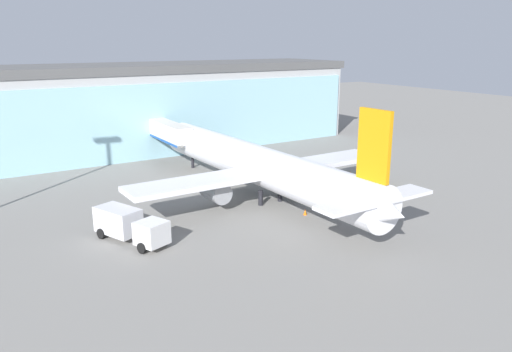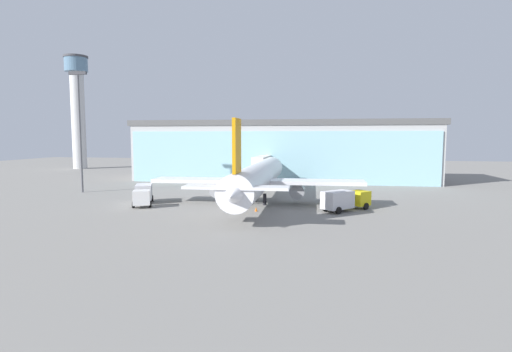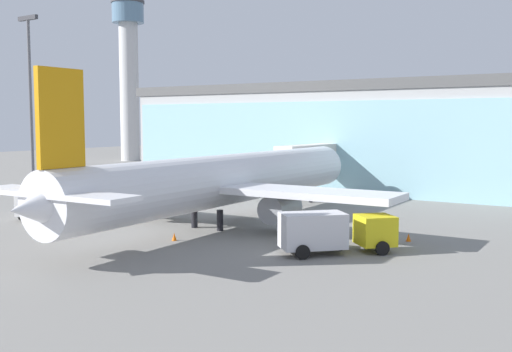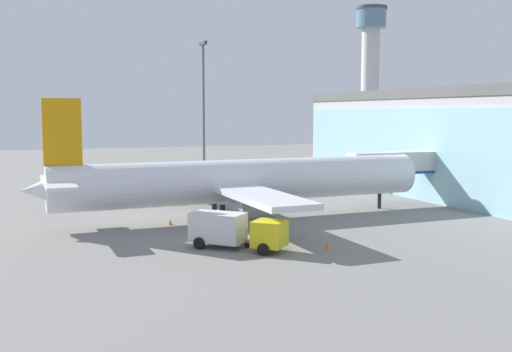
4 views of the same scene
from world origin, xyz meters
name	(u,v)px [view 3 (image 3 of 4)]	position (x,y,z in m)	size (l,w,h in m)	color
ground	(175,236)	(0.00, 0.00, 0.00)	(240.00, 240.00, 0.00)	gray
terminal_building	(375,136)	(0.00, 37.21, 6.53)	(65.39, 17.89, 13.04)	#ABABAB
jet_bridge	(317,156)	(-2.40, 26.38, 4.46)	(2.25, 14.44, 5.83)	beige
control_tower	(129,68)	(-63.92, 58.05, 19.58)	(6.89, 6.89, 33.40)	silver
apron_light_mast	(30,90)	(-31.48, 10.70, 11.97)	(3.20, 0.40, 20.38)	#59595E
airplane	(223,181)	(0.16, 5.66, 3.60)	(30.04, 40.13, 11.38)	silver
catering_truck	(51,199)	(-15.50, 1.02, 1.47)	(4.80, 7.59, 2.65)	silver
fuel_truck	(333,231)	(12.32, 1.04, 1.47)	(6.63, 6.80, 2.65)	yellow
baggage_cart	(324,240)	(11.04, 2.28, 0.50)	(3.19, 2.51, 1.50)	#9E998C
safety_cone_nose	(174,237)	(1.16, -1.43, 0.28)	(0.36, 0.36, 0.55)	orange
safety_cone_wingtip	(409,237)	(14.94, 7.50, 0.28)	(0.36, 0.36, 0.55)	orange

